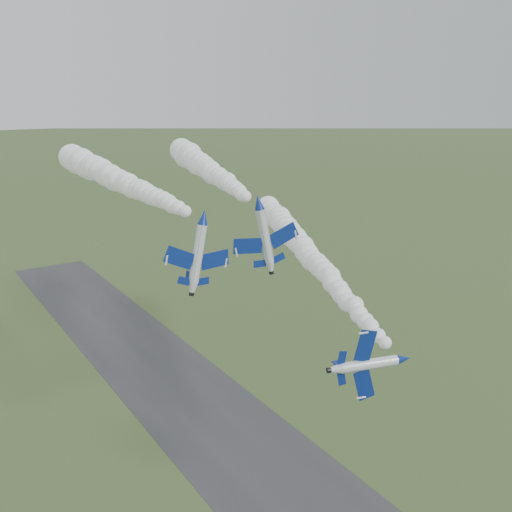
{
  "coord_description": "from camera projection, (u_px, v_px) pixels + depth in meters",
  "views": [
    {
      "loc": [
        -46.67,
        -49.63,
        61.71
      ],
      "look_at": [
        -1.1,
        19.52,
        37.81
      ],
      "focal_mm": 40.0,
      "sensor_mm": 36.0,
      "label": 1
    }
  ],
  "objects": [
    {
      "name": "runway",
      "position": [
        230.0,
        438.0,
        105.66
      ],
      "size": [
        24.0,
        260.0,
        0.04
      ],
      "primitive_type": "cube",
      "color": "#303033",
      "rests_on": "ground"
    },
    {
      "name": "jet_pair_left",
      "position": [
        204.0,
        217.0,
        79.5
      ],
      "size": [
        10.19,
        12.5,
        3.57
      ],
      "rotation": [
        0.0,
        0.21,
        0.03
      ],
      "color": "silver"
    },
    {
      "name": "smoke_trail_jet_lead",
      "position": [
        311.0,
        257.0,
        106.48
      ],
      "size": [
        27.11,
        68.02,
        5.61
      ],
      "primitive_type": null,
      "rotation": [
        0.0,
        0.0,
        -0.32
      ],
      "color": "white"
    },
    {
      "name": "jet_pair_right",
      "position": [
        259.0,
        202.0,
        85.87
      ],
      "size": [
        10.79,
        12.88,
        3.62
      ],
      "rotation": [
        0.0,
        -0.19,
        -0.22
      ],
      "color": "silver"
    },
    {
      "name": "jet_lead",
      "position": [
        404.0,
        359.0,
        72.59
      ],
      "size": [
        5.8,
        11.17,
        9.46
      ],
      "rotation": [
        0.0,
        1.55,
        -0.32
      ],
      "color": "silver"
    },
    {
      "name": "smoke_trail_jet_pair_left",
      "position": [
        118.0,
        179.0,
        102.0
      ],
      "size": [
        7.06,
        53.8,
        5.59
      ],
      "primitive_type": null,
      "rotation": [
        0.0,
        0.0,
        0.03
      ],
      "color": "white"
    },
    {
      "name": "smoke_trail_jet_pair_right",
      "position": [
        208.0,
        169.0,
        115.35
      ],
      "size": [
        18.73,
        59.2,
        5.75
      ],
      "primitive_type": null,
      "rotation": [
        0.0,
        0.0,
        -0.22
      ],
      "color": "white"
    }
  ]
}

